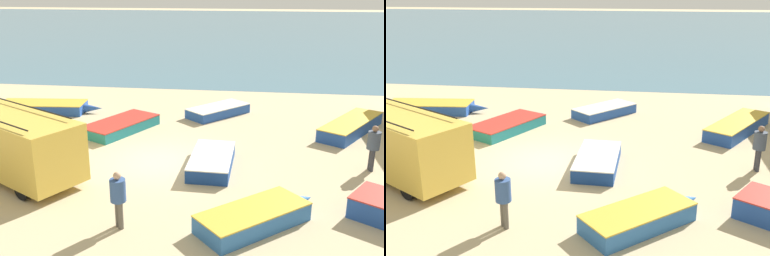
% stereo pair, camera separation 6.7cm
% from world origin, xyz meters
% --- Properties ---
extents(ground_plane, '(200.00, 200.00, 0.00)m').
position_xyz_m(ground_plane, '(0.00, 0.00, 0.00)').
color(ground_plane, tan).
extents(sea_water, '(120.00, 80.00, 0.01)m').
position_xyz_m(sea_water, '(0.00, 52.00, 0.00)').
color(sea_water, '#477084').
rests_on(sea_water, ground_plane).
extents(parked_van, '(5.61, 4.37, 2.39)m').
position_xyz_m(parked_van, '(-4.69, -2.05, 1.24)').
color(parked_van, gold).
rests_on(parked_van, ground_plane).
extents(fishing_rowboat_1, '(3.72, 5.16, 0.59)m').
position_xyz_m(fishing_rowboat_1, '(7.98, 4.80, 0.29)').
color(fishing_rowboat_1, '#234CA3').
rests_on(fishing_rowboat_1, ground_plane).
extents(fishing_rowboat_2, '(3.19, 4.44, 0.49)m').
position_xyz_m(fishing_rowboat_2, '(-2.55, 3.53, 0.25)').
color(fishing_rowboat_2, '#1E757F').
rests_on(fishing_rowboat_2, ground_plane).
extents(fishing_rowboat_3, '(5.45, 2.00, 0.55)m').
position_xyz_m(fishing_rowboat_3, '(-7.40, 5.87, 0.27)').
color(fishing_rowboat_3, '#234CA3').
rests_on(fishing_rowboat_3, ground_plane).
extents(fishing_rowboat_4, '(3.38, 3.61, 0.49)m').
position_xyz_m(fishing_rowboat_4, '(1.72, 6.62, 0.25)').
color(fishing_rowboat_4, '#234CA3').
rests_on(fishing_rowboat_4, ground_plane).
extents(fishing_rowboat_5, '(3.60, 3.34, 0.56)m').
position_xyz_m(fishing_rowboat_5, '(3.63, -4.25, 0.28)').
color(fishing_rowboat_5, '#2D66AD').
rests_on(fishing_rowboat_5, ground_plane).
extents(fishing_rowboat_6, '(1.58, 3.86, 0.52)m').
position_xyz_m(fishing_rowboat_6, '(1.98, -0.18, 0.26)').
color(fishing_rowboat_6, navy).
rests_on(fishing_rowboat_6, ground_plane).
extents(fisherman_0, '(0.45, 0.45, 1.71)m').
position_xyz_m(fisherman_0, '(7.75, 0.26, 1.02)').
color(fisherman_0, '#38383D').
rests_on(fisherman_0, ground_plane).
extents(fisherman_1, '(0.44, 0.44, 1.69)m').
position_xyz_m(fisherman_1, '(-0.18, -4.88, 1.01)').
color(fisherman_1, '#5B564C').
rests_on(fisherman_1, ground_plane).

